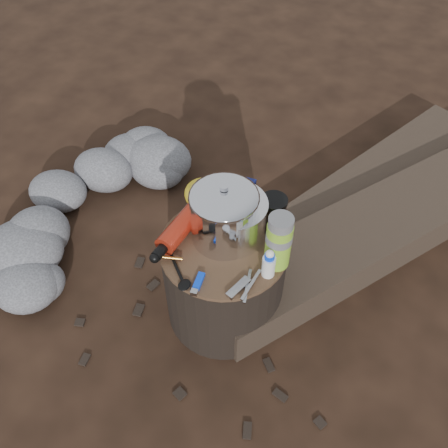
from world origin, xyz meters
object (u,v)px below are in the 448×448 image
at_px(log_main, 403,216).
at_px(stump, 224,280).
at_px(travel_mug, 273,213).
at_px(camping_pot, 224,214).
at_px(fuel_bottle, 182,226).
at_px(thermos, 279,242).

bearing_deg(log_main, stump, -93.33).
height_order(stump, travel_mug, travel_mug).
height_order(camping_pot, fuel_bottle, camping_pot).
relative_size(thermos, travel_mug, 1.58).
height_order(log_main, fuel_bottle, fuel_bottle).
distance_m(camping_pot, fuel_bottle, 0.15).
relative_size(stump, camping_pot, 1.96).
bearing_deg(stump, camping_pot, 114.85).
height_order(log_main, camping_pot, camping_pot).
xyz_separation_m(log_main, camping_pot, (-0.53, -0.65, 0.41)).
bearing_deg(fuel_bottle, stump, 8.96).
bearing_deg(log_main, thermos, -82.88).
distance_m(fuel_bottle, thermos, 0.33).
xyz_separation_m(camping_pot, thermos, (0.19, -0.03, -0.01)).
relative_size(camping_pot, travel_mug, 1.70).
distance_m(thermos, travel_mug, 0.15).
bearing_deg(camping_pot, fuel_bottle, -160.91).
height_order(thermos, travel_mug, thermos).
relative_size(log_main, thermos, 9.56).
relative_size(fuel_bottle, travel_mug, 2.22).
distance_m(log_main, thermos, 0.86).
bearing_deg(travel_mug, camping_pot, -140.33).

